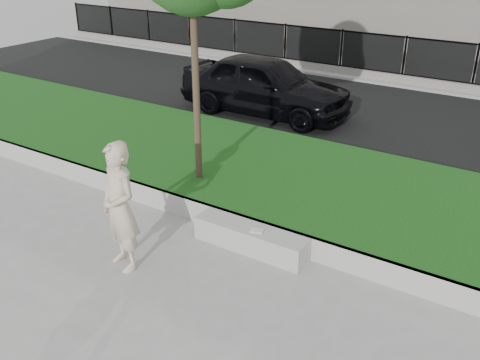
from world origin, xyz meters
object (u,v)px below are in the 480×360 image
Objects in this scene: book at (257,230)px; car_dark at (265,85)px; man at (120,207)px; stone_bench at (251,238)px.

book is 0.04× the size of car_dark.
man is at bearing -166.22° from car_dark.
stone_bench is at bearing -151.92° from car_dark.
book reaches higher than stone_bench.
man is at bearing -133.39° from stone_bench.
stone_bench is 0.26m from book.
man is 9.97× the size of book.
stone_bench is 9.55× the size of book.
man reaches higher than stone_bench.
book is at bearing -23.53° from stone_bench.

